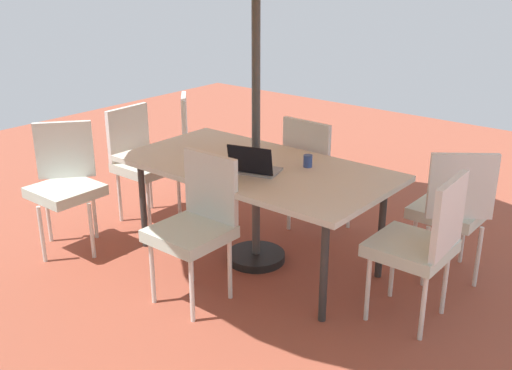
{
  "coord_description": "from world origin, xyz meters",
  "views": [
    {
      "loc": [
        -2.6,
        3.18,
        2.15
      ],
      "look_at": [
        0.0,
        0.0,
        0.61
      ],
      "focal_mm": 42.39,
      "sensor_mm": 36.0,
      "label": 1
    }
  ],
  "objects_px": {
    "chair_south": "(316,169)",
    "chair_east": "(142,158)",
    "chair_west": "(421,241)",
    "laptop": "(254,167)",
    "chair_southeast": "(201,141)",
    "cup": "(308,161)",
    "chair_north": "(196,222)",
    "chair_southwest": "(452,206)",
    "dining_table": "(256,172)",
    "chair_northeast": "(65,181)"
  },
  "relations": [
    {
      "from": "laptop",
      "to": "chair_southeast",
      "type": "bearing_deg",
      "value": -48.59
    },
    {
      "from": "chair_southeast",
      "to": "chair_west",
      "type": "height_order",
      "value": "same"
    },
    {
      "from": "chair_west",
      "to": "chair_northeast",
      "type": "xyz_separation_m",
      "value": [
        2.58,
        0.74,
        0.0
      ]
    },
    {
      "from": "dining_table",
      "to": "chair_east",
      "type": "distance_m",
      "value": 1.28
    },
    {
      "from": "chair_south",
      "to": "cup",
      "type": "relative_size",
      "value": 11.22
    },
    {
      "from": "laptop",
      "to": "cup",
      "type": "height_order",
      "value": "laptop"
    },
    {
      "from": "chair_east",
      "to": "cup",
      "type": "height_order",
      "value": "chair_east"
    },
    {
      "from": "cup",
      "to": "chair_southeast",
      "type": "bearing_deg",
      "value": -18.19
    },
    {
      "from": "chair_east",
      "to": "chair_southwest",
      "type": "distance_m",
      "value": 2.57
    },
    {
      "from": "chair_southeast",
      "to": "laptop",
      "type": "xyz_separation_m",
      "value": [
        -1.35,
        0.86,
        0.26
      ]
    },
    {
      "from": "chair_east",
      "to": "chair_southeast",
      "type": "bearing_deg",
      "value": -3.73
    },
    {
      "from": "chair_west",
      "to": "chair_south",
      "type": "bearing_deg",
      "value": -122.67
    },
    {
      "from": "chair_south",
      "to": "chair_southeast",
      "type": "xyz_separation_m",
      "value": [
        1.29,
        0.01,
        0.0
      ]
    },
    {
      "from": "chair_west",
      "to": "laptop",
      "type": "xyz_separation_m",
      "value": [
        1.19,
        0.15,
        0.26
      ]
    },
    {
      "from": "chair_north",
      "to": "cup",
      "type": "xyz_separation_m",
      "value": [
        -0.28,
        -0.85,
        0.26
      ]
    },
    {
      "from": "dining_table",
      "to": "chair_northeast",
      "type": "xyz_separation_m",
      "value": [
        1.3,
        0.73,
        -0.16
      ]
    },
    {
      "from": "chair_southwest",
      "to": "chair_west",
      "type": "relative_size",
      "value": 1.0
    },
    {
      "from": "chair_north",
      "to": "dining_table",
      "type": "bearing_deg",
      "value": 92.15
    },
    {
      "from": "chair_southwest",
      "to": "cup",
      "type": "xyz_separation_m",
      "value": [
        0.91,
        0.45,
        0.26
      ]
    },
    {
      "from": "chair_west",
      "to": "laptop",
      "type": "distance_m",
      "value": 1.22
    },
    {
      "from": "chair_north",
      "to": "chair_northeast",
      "type": "distance_m",
      "value": 1.33
    },
    {
      "from": "dining_table",
      "to": "chair_southwest",
      "type": "distance_m",
      "value": 1.39
    },
    {
      "from": "chair_south",
      "to": "chair_southwest",
      "type": "height_order",
      "value": "same"
    },
    {
      "from": "chair_southwest",
      "to": "chair_north",
      "type": "height_order",
      "value": "same"
    },
    {
      "from": "chair_northeast",
      "to": "cup",
      "type": "distance_m",
      "value": 1.88
    },
    {
      "from": "chair_southeast",
      "to": "laptop",
      "type": "height_order",
      "value": "same"
    },
    {
      "from": "chair_south",
      "to": "chair_east",
      "type": "relative_size",
      "value": 1.0
    },
    {
      "from": "chair_south",
      "to": "chair_north",
      "type": "relative_size",
      "value": 1.0
    },
    {
      "from": "chair_southeast",
      "to": "chair_north",
      "type": "distance_m",
      "value": 1.87
    },
    {
      "from": "dining_table",
      "to": "chair_east",
      "type": "xyz_separation_m",
      "value": [
        1.27,
        -0.01,
        -0.16
      ]
    },
    {
      "from": "chair_southwest",
      "to": "laptop",
      "type": "xyz_separation_m",
      "value": [
        1.12,
        0.8,
        0.26
      ]
    },
    {
      "from": "chair_south",
      "to": "chair_east",
      "type": "distance_m",
      "value": 1.49
    },
    {
      "from": "chair_north",
      "to": "laptop",
      "type": "bearing_deg",
      "value": 81.62
    },
    {
      "from": "chair_east",
      "to": "chair_west",
      "type": "bearing_deg",
      "value": -92.27
    },
    {
      "from": "chair_southeast",
      "to": "cup",
      "type": "xyz_separation_m",
      "value": [
        -1.56,
        0.51,
        0.26
      ]
    },
    {
      "from": "chair_east",
      "to": "chair_northeast",
      "type": "xyz_separation_m",
      "value": [
        0.03,
        0.74,
        0.0
      ]
    },
    {
      "from": "chair_southeast",
      "to": "chair_northeast",
      "type": "bearing_deg",
      "value": 133.68
    },
    {
      "from": "chair_southeast",
      "to": "chair_east",
      "type": "bearing_deg",
      "value": 133.92
    },
    {
      "from": "laptop",
      "to": "cup",
      "type": "distance_m",
      "value": 0.41
    },
    {
      "from": "chair_south",
      "to": "chair_northeast",
      "type": "xyz_separation_m",
      "value": [
        1.34,
        1.46,
        0.0
      ]
    },
    {
      "from": "chair_south",
      "to": "chair_southwest",
      "type": "bearing_deg",
      "value": 178.46
    },
    {
      "from": "chair_west",
      "to": "cup",
      "type": "distance_m",
      "value": 1.03
    },
    {
      "from": "dining_table",
      "to": "chair_west",
      "type": "distance_m",
      "value": 1.3
    },
    {
      "from": "chair_south",
      "to": "cup",
      "type": "xyz_separation_m",
      "value": [
        -0.27,
        0.52,
        0.26
      ]
    },
    {
      "from": "chair_southwest",
      "to": "chair_northeast",
      "type": "height_order",
      "value": "same"
    },
    {
      "from": "dining_table",
      "to": "chair_southeast",
      "type": "bearing_deg",
      "value": -29.78
    },
    {
      "from": "chair_southeast",
      "to": "chair_southwest",
      "type": "xyz_separation_m",
      "value": [
        -2.47,
        0.06,
        0.0
      ]
    },
    {
      "from": "chair_east",
      "to": "cup",
      "type": "xyz_separation_m",
      "value": [
        -1.58,
        -0.19,
        0.26
      ]
    },
    {
      "from": "chair_southeast",
      "to": "chair_north",
      "type": "relative_size",
      "value": 1.0
    },
    {
      "from": "chair_southwest",
      "to": "chair_east",
      "type": "bearing_deg",
      "value": -22.56
    }
  ]
}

